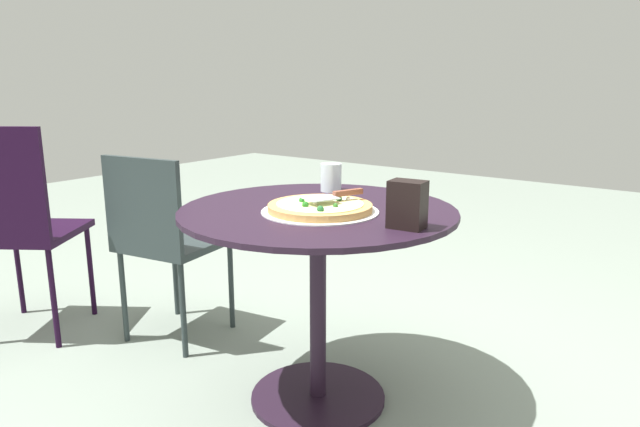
# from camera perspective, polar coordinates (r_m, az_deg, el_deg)

# --- Properties ---
(ground_plane) EXTENTS (10.00, 10.00, 0.00)m
(ground_plane) POSITION_cam_1_polar(r_m,az_deg,el_deg) (2.15, -0.20, -18.02)
(ground_plane) COLOR gray
(patio_table) EXTENTS (0.92, 0.92, 0.70)m
(patio_table) POSITION_cam_1_polar(r_m,az_deg,el_deg) (1.93, -0.21, -4.52)
(patio_table) COLOR black
(patio_table) RESTS_ON ground
(pizza_on_tray) EXTENTS (0.38, 0.38, 0.05)m
(pizza_on_tray) POSITION_cam_1_polar(r_m,az_deg,el_deg) (1.83, 0.00, 0.59)
(pizza_on_tray) COLOR silver
(pizza_on_tray) RESTS_ON patio_table
(pizza_server) EXTENTS (0.21, 0.12, 0.02)m
(pizza_server) POSITION_cam_1_polar(r_m,az_deg,el_deg) (1.85, 1.55, 1.85)
(pizza_server) COLOR silver
(pizza_server) RESTS_ON pizza_on_tray
(drinking_cup) EXTENTS (0.08, 0.08, 0.11)m
(drinking_cup) POSITION_cam_1_polar(r_m,az_deg,el_deg) (2.17, 1.11, 3.64)
(drinking_cup) COLOR silver
(drinking_cup) RESTS_ON patio_table
(napkin_dispenser) EXTENTS (0.08, 0.11, 0.14)m
(napkin_dispenser) POSITION_cam_1_polar(r_m,az_deg,el_deg) (1.64, 8.73, 0.89)
(napkin_dispenser) COLOR black
(napkin_dispenser) RESTS_ON patio_table
(patio_chair_near) EXTENTS (0.45, 0.45, 0.82)m
(patio_chair_near) POSITION_cam_1_polar(r_m,az_deg,el_deg) (2.49, -15.38, -1.99)
(patio_chair_near) COLOR #283233
(patio_chair_near) RESTS_ON ground
(patio_chair_far) EXTENTS (0.58, 0.58, 0.94)m
(patio_chair_far) POSITION_cam_1_polar(r_m,az_deg,el_deg) (2.74, -28.18, -0.46)
(patio_chair_far) COLOR black
(patio_chair_far) RESTS_ON ground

